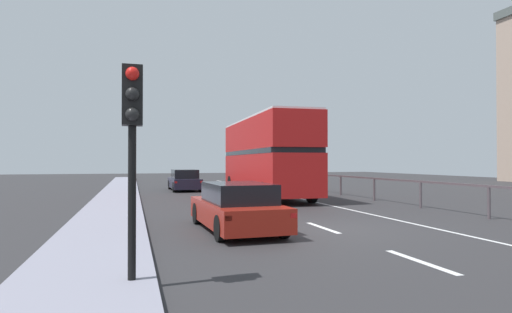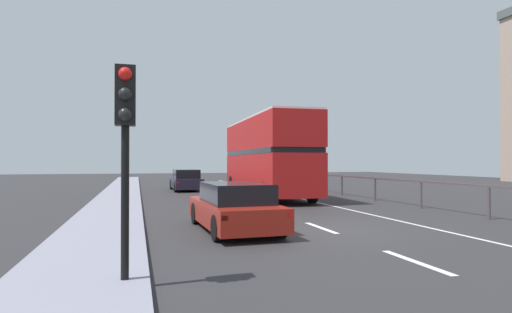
% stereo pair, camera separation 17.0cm
% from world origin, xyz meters
% --- Properties ---
extents(ground_plane, '(73.16, 120.00, 0.10)m').
position_xyz_m(ground_plane, '(0.00, 0.00, -0.05)').
color(ground_plane, '#2D2C2E').
extents(near_sidewalk_kerb, '(2.18, 80.00, 0.14)m').
position_xyz_m(near_sidewalk_kerb, '(-6.01, 0.00, 0.07)').
color(near_sidewalk_kerb, gray).
rests_on(near_sidewalk_kerb, ground).
extents(lane_paint_markings, '(3.15, 46.00, 0.01)m').
position_xyz_m(lane_paint_markings, '(1.81, 8.92, 0.00)').
color(lane_paint_markings, silver).
rests_on(lane_paint_markings, ground).
extents(bridge_side_railing, '(0.10, 42.00, 1.13)m').
position_xyz_m(bridge_side_railing, '(6.09, 9.00, 0.91)').
color(bridge_side_railing, '#53484D').
rests_on(bridge_side_railing, ground).
extents(double_decker_bus_red, '(2.84, 11.21, 4.24)m').
position_xyz_m(double_decker_bus_red, '(1.70, 11.05, 2.27)').
color(double_decker_bus_red, red).
rests_on(double_decker_bus_red, ground).
extents(hatchback_car_near, '(1.94, 4.50, 1.32)m').
position_xyz_m(hatchback_car_near, '(-2.51, 0.30, 0.64)').
color(hatchback_car_near, '#9F2015').
rests_on(hatchback_car_near, ground).
extents(traffic_signal_pole, '(0.30, 0.42, 3.21)m').
position_xyz_m(traffic_signal_pole, '(-5.29, -4.58, 2.55)').
color(traffic_signal_pole, black).
rests_on(traffic_signal_pole, near_sidewalk_kerb).
extents(sedan_car_ahead, '(1.82, 4.52, 1.39)m').
position_xyz_m(sedan_car_ahead, '(-1.99, 17.19, 0.66)').
color(sedan_car_ahead, '#1F1E30').
rests_on(sedan_car_ahead, ground).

